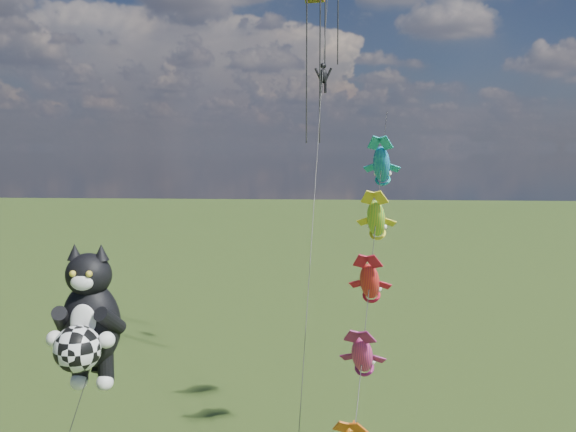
{
  "coord_description": "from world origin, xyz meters",
  "views": [
    {
      "loc": [
        15.93,
        -19.03,
        13.6
      ],
      "look_at": [
        13.79,
        11.36,
        10.36
      ],
      "focal_mm": 40.0,
      "sensor_mm": 36.0,
      "label": 1
    }
  ],
  "objects": [
    {
      "name": "cat_kite_rig",
      "position": [
        7.13,
        2.98,
        7.41
      ],
      "size": [
        2.79,
        4.14,
        10.17
      ],
      "rotation": [
        0.0,
        0.0,
        -0.43
      ],
      "color": "brown",
      "rests_on": "ground"
    },
    {
      "name": "fish_windsock_rig",
      "position": [
        17.32,
        4.63,
        8.59
      ],
      "size": [
        2.82,
        15.78,
        15.31
      ],
      "rotation": [
        0.0,
        0.0,
        0.16
      ],
      "color": "brown",
      "rests_on": "ground"
    },
    {
      "name": "parafoil_rig",
      "position": [
        15.32,
        16.91,
        18.71
      ],
      "size": [
        2.1,
        17.54,
        26.8
      ],
      "rotation": [
        0.0,
        0.0,
        0.02
      ],
      "color": "brown",
      "rests_on": "ground"
    }
  ]
}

